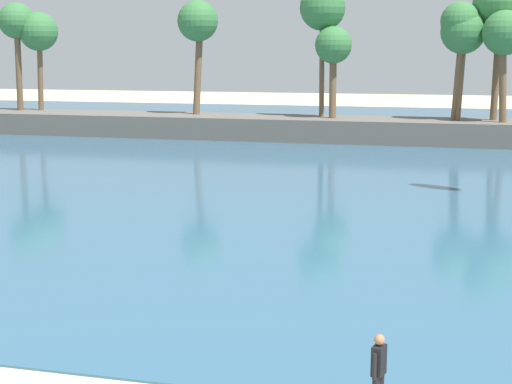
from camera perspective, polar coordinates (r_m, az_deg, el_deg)
name	(u,v)px	position (r m, az deg, el deg)	size (l,w,h in m)	color
sea	(388,148)	(59.98, 9.17, 3.03)	(220.00, 88.11, 0.06)	#33607F
palm_headland	(390,98)	(63.97, 9.29, 6.47)	(91.46, 6.20, 13.00)	#605B54
person_at_waterline	(379,373)	(16.11, 8.50, -12.32)	(0.27, 0.54, 1.67)	black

